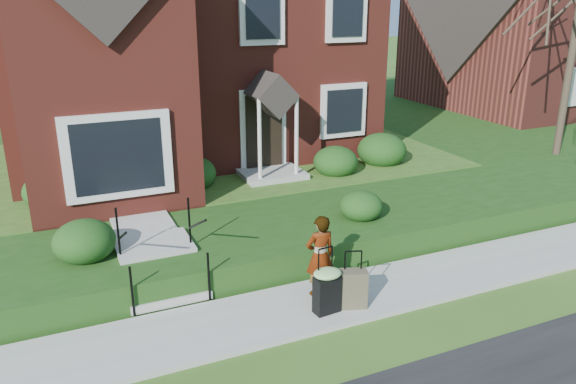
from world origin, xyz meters
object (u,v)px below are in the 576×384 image
suitcase_black (327,288)px  woman (320,256)px  front_steps (159,263)px  suitcase_olive (353,289)px

suitcase_black → woman: bearing=69.1°
front_steps → suitcase_olive: size_ratio=1.99×
woman → suitcase_olive: bearing=118.2°
suitcase_olive → suitcase_black: bearing=-163.4°
suitcase_black → front_steps: bearing=131.4°
woman → suitcase_black: woman is taller
suitcase_black → suitcase_olive: bearing=-8.3°
woman → suitcase_black: size_ratio=1.29×
suitcase_olive → front_steps: bearing=161.3°
woman → suitcase_olive: woman is taller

